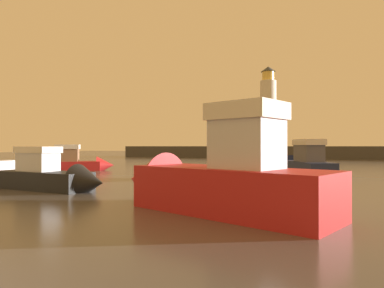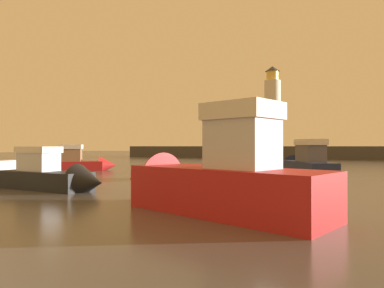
{
  "view_description": "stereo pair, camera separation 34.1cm",
  "coord_description": "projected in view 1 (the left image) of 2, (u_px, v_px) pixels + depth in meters",
  "views": [
    {
      "loc": [
        6.39,
        -2.53,
        2.32
      ],
      "look_at": [
        -1.55,
        16.6,
        2.45
      ],
      "focal_mm": 32.8,
      "sensor_mm": 36.0,
      "label": 1
    },
    {
      "loc": [
        6.7,
        -2.4,
        2.32
      ],
      "look_at": [
        -1.55,
        16.6,
        2.45
      ],
      "focal_mm": 32.8,
      "sensor_mm": 36.0,
      "label": 2
    }
  ],
  "objects": [
    {
      "name": "lighthouse",
      "position": [
        268.0,
        108.0,
        67.28
      ],
      "size": [
        3.06,
        3.06,
        15.36
      ],
      "color": "silver",
      "rests_on": "breakwater"
    },
    {
      "name": "motorboat_4",
      "position": [
        301.0,
        164.0,
        26.88
      ],
      "size": [
        5.28,
        7.83,
        3.1
      ],
      "color": "#1E284C",
      "rests_on": "ground_plane"
    },
    {
      "name": "motorboat_2",
      "position": [
        55.0,
        176.0,
        18.46
      ],
      "size": [
        7.03,
        2.36,
        2.66
      ],
      "color": "black",
      "rests_on": "ground_plane"
    },
    {
      "name": "breakwater",
      "position": [
        300.0,
        152.0,
        65.0
      ],
      "size": [
        73.13,
        4.71,
        2.3
      ],
      "primitive_type": "cube",
      "color": "#423F3D",
      "rests_on": "ground_plane"
    },
    {
      "name": "motorboat_0",
      "position": [
        82.0,
        162.0,
        33.39
      ],
      "size": [
        5.94,
        4.78,
        2.85
      ],
      "color": "#B21E1E",
      "rests_on": "ground_plane"
    },
    {
      "name": "ground_plane",
      "position": [
        268.0,
        169.0,
        34.88
      ],
      "size": [
        220.0,
        220.0,
        0.0
      ],
      "primitive_type": "plane",
      "color": "#4C4742"
    },
    {
      "name": "motorboat_3",
      "position": [
        207.0,
        179.0,
        12.69
      ],
      "size": [
        9.3,
        5.31,
        4.08
      ],
      "color": "#B21E1E",
      "rests_on": "ground_plane"
    }
  ]
}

